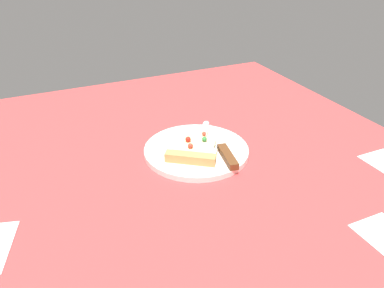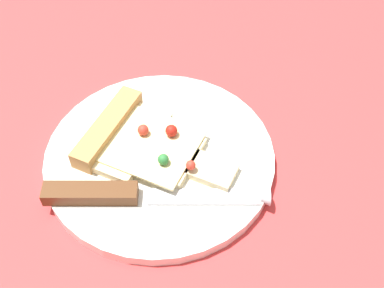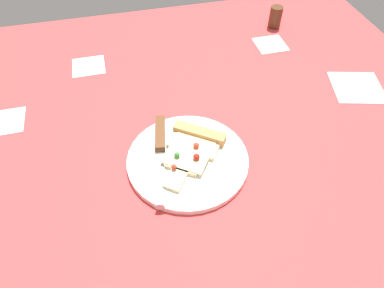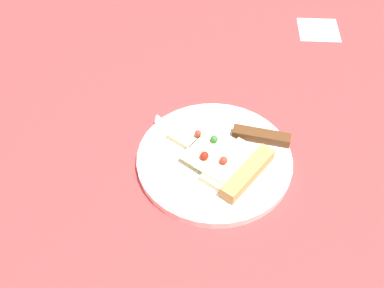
# 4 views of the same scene
# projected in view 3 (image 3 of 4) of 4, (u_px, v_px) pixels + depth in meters

# --- Properties ---
(ground_plane) EXTENTS (1.28, 1.28, 0.03)m
(ground_plane) POSITION_uv_depth(u_px,v_px,m) (219.00, 141.00, 0.81)
(ground_plane) COLOR #D13838
(ground_plane) RESTS_ON ground
(plate) EXTENTS (0.26, 0.26, 0.01)m
(plate) POSITION_uv_depth(u_px,v_px,m) (188.00, 160.00, 0.75)
(plate) COLOR white
(plate) RESTS_ON ground_plane
(pizza_slice) EXTENTS (0.16, 0.19, 0.03)m
(pizza_slice) POSITION_uv_depth(u_px,v_px,m) (192.00, 147.00, 0.75)
(pizza_slice) COLOR beige
(pizza_slice) RESTS_ON plate
(knife) EXTENTS (0.06, 0.24, 0.02)m
(knife) POSITION_uv_depth(u_px,v_px,m) (160.00, 149.00, 0.75)
(knife) COLOR silver
(knife) RESTS_ON plate
(pepper_shaker) EXTENTS (0.04, 0.04, 0.07)m
(pepper_shaker) POSITION_uv_depth(u_px,v_px,m) (275.00, 17.00, 1.10)
(pepper_shaker) COLOR #4C2D19
(pepper_shaker) RESTS_ON ground_plane
(napkin) EXTENTS (0.16, 0.16, 0.00)m
(napkin) POSITION_uv_depth(u_px,v_px,m) (357.00, 87.00, 0.92)
(napkin) COLOR white
(napkin) RESTS_ON ground_plane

